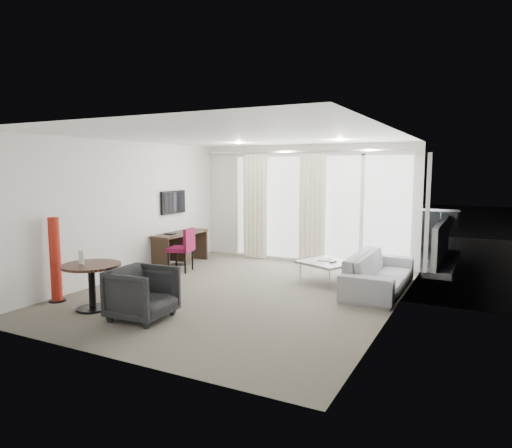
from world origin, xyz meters
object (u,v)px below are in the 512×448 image
at_px(desk, 181,249).
at_px(sofa, 379,272).
at_px(coffee_table, 328,272).
at_px(rattan_chair_a, 366,235).
at_px(round_table, 92,287).
at_px(tub_armchair, 142,293).
at_px(desk_chair, 180,250).
at_px(red_lamp, 55,260).
at_px(rattan_chair_b, 405,239).

height_order(desk, sofa, desk).
bearing_deg(coffee_table, rattan_chair_a, 90.79).
relative_size(round_table, tub_armchair, 1.07).
height_order(desk, tub_armchair, tub_armchair).
bearing_deg(round_table, rattan_chair_a, 68.05).
xyz_separation_m(desk, desk_chair, (0.39, -0.54, 0.09)).
xyz_separation_m(round_table, rattan_chair_a, (2.54, 6.31, 0.11)).
height_order(round_table, red_lamp, red_lamp).
xyz_separation_m(red_lamp, rattan_chair_b, (4.22, 6.54, -0.29)).
height_order(desk, round_table, desk).
distance_m(desk, red_lamp, 3.17).
relative_size(tub_armchair, rattan_chair_b, 1.05).
distance_m(red_lamp, coffee_table, 4.64).
bearing_deg(red_lamp, rattan_chair_a, 61.70).
height_order(desk, coffee_table, desk).
bearing_deg(tub_armchair, sofa, -43.97).
distance_m(round_table, tub_armchair, 0.95).
distance_m(desk, rattan_chair_b, 5.35).
relative_size(desk, round_table, 1.75).
height_order(coffee_table, rattan_chair_a, rattan_chair_a).
relative_size(red_lamp, tub_armchair, 1.67).
distance_m(round_table, rattan_chair_b, 7.41).
bearing_deg(coffee_table, tub_armchair, -117.36).
bearing_deg(tub_armchair, round_table, 87.39).
bearing_deg(rattan_chair_a, desk, -112.91).
relative_size(red_lamp, rattan_chair_b, 1.76).
xyz_separation_m(round_table, sofa, (3.55, 3.01, -0.03)).
distance_m(tub_armchair, rattan_chair_b, 7.02).
bearing_deg(desk_chair, coffee_table, -1.83).
distance_m(desk_chair, rattan_chair_a, 4.65).
height_order(desk_chair, rattan_chair_a, rattan_chair_a).
relative_size(coffee_table, rattan_chair_b, 1.14).
height_order(round_table, rattan_chair_a, rattan_chair_a).
relative_size(desk_chair, coffee_table, 1.03).
bearing_deg(round_table, rattan_chair_b, 62.73).
xyz_separation_m(rattan_chair_a, rattan_chair_b, (0.86, 0.28, -0.08)).
distance_m(red_lamp, rattan_chair_b, 7.79).
xyz_separation_m(desk, rattan_chair_b, (4.15, 3.38, 0.03)).
relative_size(tub_armchair, coffee_table, 0.92).
xyz_separation_m(desk, red_lamp, (-0.07, -3.16, 0.31)).
relative_size(red_lamp, rattan_chair_a, 1.47).
xyz_separation_m(coffee_table, rattan_chair_a, (-0.04, 3.14, 0.26)).
height_order(tub_armchair, sofa, tub_armchair).
bearing_deg(red_lamp, round_table, -3.76).
distance_m(desk_chair, sofa, 3.93).
bearing_deg(desk, tub_armchair, -61.99).
height_order(rattan_chair_a, rattan_chair_b, rattan_chair_a).
bearing_deg(red_lamp, sofa, 33.98).
height_order(red_lamp, tub_armchair, red_lamp).
relative_size(desk_chair, sofa, 0.41).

